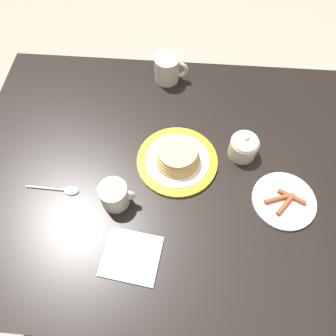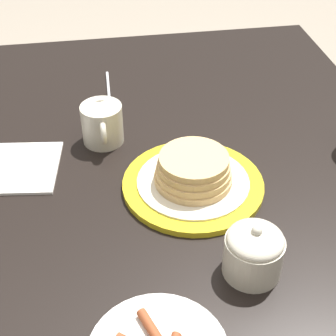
# 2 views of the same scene
# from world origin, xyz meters

# --- Properties ---
(dining_table) EXTENTS (1.26, 0.99, 0.72)m
(dining_table) POSITION_xyz_m (0.00, 0.00, 0.61)
(dining_table) COLOR black
(dining_table) RESTS_ON ground_plane
(pancake_plate) EXTENTS (0.26, 0.26, 0.07)m
(pancake_plate) POSITION_xyz_m (0.04, 0.03, 0.75)
(pancake_plate) COLOR gold
(pancake_plate) RESTS_ON dining_table
(creamer_pitcher) EXTENTS (0.12, 0.08, 0.09)m
(creamer_pitcher) POSITION_xyz_m (-0.13, -0.12, 0.77)
(creamer_pitcher) COLOR beige
(creamer_pitcher) RESTS_ON dining_table
(sugar_bowl) EXTENTS (0.09, 0.09, 0.09)m
(sugar_bowl) POSITION_xyz_m (0.25, 0.08, 0.77)
(sugar_bowl) COLOR beige
(sugar_bowl) RESTS_ON dining_table
(napkin) EXTENTS (0.17, 0.16, 0.01)m
(napkin) POSITION_xyz_m (-0.07, -0.28, 0.73)
(napkin) COLOR silver
(napkin) RESTS_ON dining_table
(spoon) EXTENTS (0.17, 0.03, 0.01)m
(spoon) POSITION_xyz_m (-0.30, -0.10, 0.73)
(spoon) COLOR silver
(spoon) RESTS_ON dining_table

